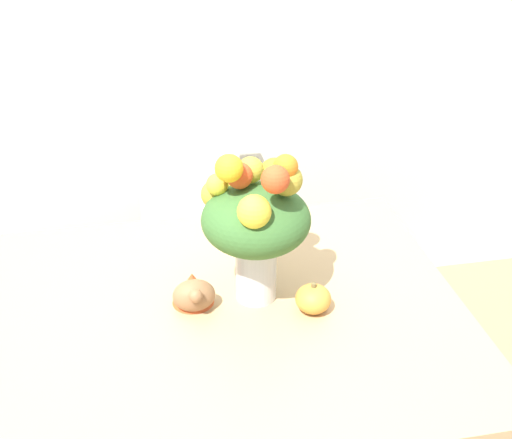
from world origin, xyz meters
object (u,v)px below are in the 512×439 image
Objects in this scene: pumpkin at (313,299)px; dining_chair_near_window at (195,231)px; flower_vase at (255,221)px; turkey_figurine at (193,291)px.

dining_chair_near_window is at bearing 102.60° from pumpkin.
dining_chair_near_window reaches higher than pumpkin.
flower_vase is 4.55× the size of pumpkin.
flower_vase is 0.46× the size of dining_chair_near_window.
dining_chair_near_window is at bearing 94.98° from flower_vase.
pumpkin is at bearing -35.14° from flower_vase.
flower_vase is 0.26m from pumpkin.
dining_chair_near_window is (-0.07, 0.84, -0.50)m from flower_vase.
flower_vase is at bearing 3.57° from turkey_figurine.
flower_vase reaches higher than dining_chair_near_window.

